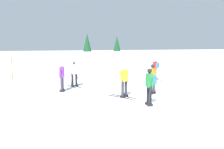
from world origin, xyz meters
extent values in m
plane|color=white|center=(0.00, 0.00, 0.00)|extent=(120.00, 120.00, 0.00)
cube|color=white|center=(0.00, 18.82, 1.03)|extent=(80.00, 9.89, 2.06)
cube|color=silver|center=(-3.65, 3.37, 0.01)|extent=(1.49, 0.75, 0.02)
cube|color=silver|center=(-3.53, 3.63, 0.01)|extent=(1.49, 0.75, 0.02)
cube|color=black|center=(-3.51, 3.31, 0.07)|extent=(0.29, 0.22, 0.10)
cube|color=black|center=(-3.40, 3.56, 0.07)|extent=(0.29, 0.22, 0.10)
cylinder|color=#38333D|center=(-3.51, 3.31, 0.55)|extent=(0.14, 0.14, 0.85)
cylinder|color=#38333D|center=(-3.40, 3.56, 0.55)|extent=(0.14, 0.14, 0.85)
cube|color=purple|center=(-3.46, 3.44, 1.17)|extent=(0.38, 0.45, 0.60)
cylinder|color=purple|center=(-3.58, 3.22, 1.16)|extent=(0.19, 0.27, 0.55)
cylinder|color=purple|center=(-3.37, 3.67, 1.16)|extent=(0.19, 0.27, 0.55)
sphere|color=silver|center=(-3.46, 3.44, 1.60)|extent=(0.22, 0.22, 0.22)
cylinder|color=#38383D|center=(-3.68, 3.19, 0.59)|extent=(0.17, 0.34, 1.19)
cylinder|color=#38383D|center=(-3.41, 3.77, 0.59)|extent=(0.17, 0.34, 1.19)
cube|color=black|center=(-1.05, 0.58, 0.01)|extent=(0.72, 1.50, 0.02)
cube|color=black|center=(-0.80, 0.70, 0.01)|extent=(0.72, 1.50, 0.02)
cube|color=black|center=(-0.99, 0.45, 0.07)|extent=(0.21, 0.29, 0.10)
cube|color=black|center=(-0.74, 0.56, 0.07)|extent=(0.21, 0.29, 0.10)
cylinder|color=#2D2D33|center=(-0.99, 0.45, 0.55)|extent=(0.14, 0.14, 0.85)
cylinder|color=#2D2D33|center=(-0.74, 0.56, 0.55)|extent=(0.14, 0.14, 0.85)
cube|color=yellow|center=(-0.87, 0.50, 1.17)|extent=(0.44, 0.37, 0.60)
cylinder|color=yellow|center=(-1.10, 0.42, 1.16)|extent=(0.27, 0.18, 0.55)
cylinder|color=yellow|center=(-0.64, 0.62, 1.16)|extent=(0.27, 0.18, 0.55)
sphere|color=silver|center=(-0.87, 0.50, 1.60)|extent=(0.22, 0.22, 0.22)
cylinder|color=#38383D|center=(-1.17, 0.48, 0.51)|extent=(0.41, 0.19, 1.02)
cylinder|color=#38383D|center=(-0.64, 0.71, 0.51)|extent=(0.41, 0.19, 1.02)
cube|color=red|center=(4.30, 5.16, 0.01)|extent=(0.88, 1.43, 0.02)
cube|color=red|center=(4.54, 5.30, 0.01)|extent=(0.88, 1.43, 0.02)
cube|color=black|center=(4.37, 5.03, 0.07)|extent=(0.23, 0.29, 0.10)
cube|color=black|center=(4.61, 5.17, 0.07)|extent=(0.23, 0.29, 0.10)
cylinder|color=black|center=(4.37, 5.03, 0.55)|extent=(0.14, 0.14, 0.85)
cylinder|color=black|center=(4.61, 5.17, 0.55)|extent=(0.14, 0.14, 0.85)
cube|color=red|center=(4.49, 5.10, 1.17)|extent=(0.45, 0.40, 0.60)
cylinder|color=red|center=(4.27, 4.99, 1.16)|extent=(0.27, 0.21, 0.55)
cylinder|color=red|center=(4.70, 5.24, 1.16)|extent=(0.27, 0.21, 0.55)
sphere|color=silver|center=(4.49, 5.10, 1.60)|extent=(0.22, 0.22, 0.22)
cylinder|color=#38383D|center=(4.16, 5.02, 0.53)|extent=(0.31, 0.19, 1.07)
cylinder|color=#38383D|center=(4.73, 5.35, 0.53)|extent=(0.31, 0.19, 1.07)
cube|color=teal|center=(4.60, 4.92, 1.19)|extent=(0.33, 0.30, 0.40)
cube|color=black|center=(-2.47, 4.90, 0.01)|extent=(0.32, 1.60, 0.02)
cube|color=black|center=(-2.19, 4.94, 0.01)|extent=(0.32, 1.60, 0.02)
cube|color=black|center=(-2.45, 4.76, 0.07)|extent=(0.16, 0.27, 0.10)
cube|color=black|center=(-2.17, 4.80, 0.07)|extent=(0.16, 0.27, 0.10)
cylinder|color=black|center=(-2.45, 4.76, 0.55)|extent=(0.14, 0.14, 0.85)
cylinder|color=black|center=(-2.17, 4.80, 0.55)|extent=(0.14, 0.14, 0.85)
cube|color=white|center=(-2.31, 4.78, 1.17)|extent=(0.41, 0.29, 0.60)
cylinder|color=white|center=(-2.56, 4.76, 1.16)|extent=(0.27, 0.13, 0.55)
cylinder|color=white|center=(-2.07, 4.83, 1.16)|extent=(0.27, 0.13, 0.55)
sphere|color=#4C4C56|center=(-2.31, 4.78, 1.60)|extent=(0.22, 0.22, 0.22)
cylinder|color=#38383D|center=(-2.62, 4.83, 0.59)|extent=(0.41, 0.08, 1.19)
cylinder|color=#38383D|center=(-2.03, 4.92, 0.59)|extent=(0.41, 0.08, 1.19)
cube|color=silver|center=(-0.85, -1.56, 0.01)|extent=(1.56, 0.54, 0.02)
cube|color=silver|center=(-0.77, -1.29, 0.01)|extent=(1.56, 0.54, 0.02)
cube|color=black|center=(-0.70, -1.60, 0.07)|extent=(0.28, 0.19, 0.10)
cube|color=black|center=(-0.62, -1.33, 0.07)|extent=(0.28, 0.19, 0.10)
cylinder|color=black|center=(-0.70, -1.60, 0.55)|extent=(0.14, 0.14, 0.85)
cylinder|color=black|center=(-0.62, -1.33, 0.55)|extent=(0.14, 0.14, 0.85)
cube|color=#23843D|center=(-0.66, -1.46, 1.17)|extent=(0.34, 0.43, 0.60)
cylinder|color=#23843D|center=(-0.75, -1.70, 1.16)|extent=(0.16, 0.27, 0.55)
cylinder|color=#23843D|center=(-0.61, -1.22, 1.16)|extent=(0.16, 0.27, 0.55)
sphere|color=black|center=(-0.66, -1.46, 1.60)|extent=(0.22, 0.22, 0.22)
cylinder|color=#38383D|center=(-0.87, -1.80, 0.52)|extent=(0.10, 0.25, 1.04)
cylinder|color=#38383D|center=(-0.65, -1.08, 0.52)|extent=(0.10, 0.25, 1.04)
cube|color=teal|center=(-0.46, -1.52, 1.19)|extent=(0.25, 0.32, 0.40)
cube|color=silver|center=(0.77, 0.63, 0.01)|extent=(0.67, 1.52, 0.02)
cube|color=silver|center=(1.03, 0.73, 0.01)|extent=(0.67, 1.52, 0.02)
cube|color=black|center=(0.83, 0.49, 0.07)|extent=(0.21, 0.29, 0.10)
cube|color=black|center=(1.09, 0.59, 0.07)|extent=(0.21, 0.29, 0.10)
cylinder|color=#2D2D33|center=(0.83, 0.49, 0.55)|extent=(0.14, 0.14, 0.85)
cylinder|color=#2D2D33|center=(1.09, 0.59, 0.55)|extent=(0.14, 0.14, 0.85)
cube|color=orange|center=(0.96, 0.54, 1.17)|extent=(0.44, 0.36, 0.60)
cylinder|color=orange|center=(0.72, 0.47, 1.16)|extent=(0.27, 0.18, 0.55)
cylinder|color=orange|center=(1.18, 0.65, 1.16)|extent=(0.27, 0.18, 0.55)
sphere|color=black|center=(0.96, 0.54, 1.60)|extent=(0.22, 0.22, 0.22)
cylinder|color=#38383D|center=(0.64, 0.52, 0.56)|extent=(0.37, 0.16, 1.13)
cylinder|color=#38383D|center=(1.21, 0.74, 0.56)|extent=(0.37, 0.16, 1.13)
cylinder|color=#C65614|center=(-5.93, 9.32, 0.90)|extent=(0.07, 0.07, 1.80)
cylinder|color=#513823|center=(2.81, 16.49, 0.35)|extent=(0.27, 0.27, 0.70)
cone|color=#14421E|center=(2.81, 16.49, 2.48)|extent=(1.61, 1.61, 3.55)
cylinder|color=#513823|center=(7.00, 16.80, 0.26)|extent=(0.26, 0.26, 0.53)
cone|color=#14421E|center=(7.00, 16.80, 2.28)|extent=(1.65, 1.65, 3.50)
camera|label=1|loc=(-6.61, -9.91, 2.69)|focal=36.72mm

